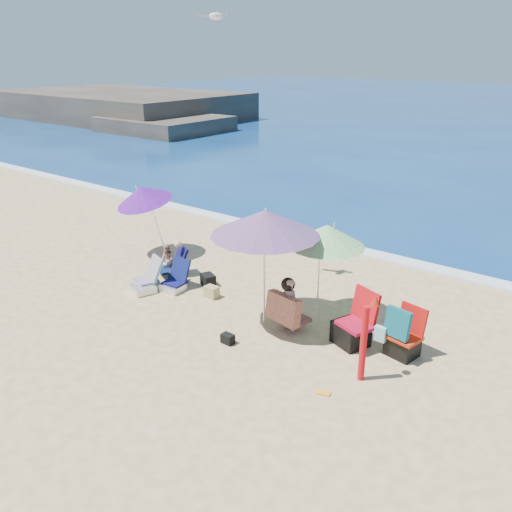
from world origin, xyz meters
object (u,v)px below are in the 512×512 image
Objects in this scene: furled_umbrella at (366,335)px; umbrella_striped at (327,235)px; chair_navy at (175,282)px; person_left at (169,260)px; umbrella_turquoise at (265,223)px; umbrella_blue at (143,194)px; camp_chair_right at (402,338)px; camp_chair_left at (353,329)px; person_center at (288,306)px; chair_rainbow at (146,282)px; seagull at (216,16)px.

umbrella_striped is at bearing 137.78° from furled_umbrella.
chair_navy is 0.76× the size of person_left.
umbrella_turquoise is 1.20m from umbrella_striped.
camp_chair_right is at bearing -4.73° from umbrella_blue.
umbrella_blue is at bearing 173.17° from camp_chair_left.
person_center is at bearing -166.51° from camp_chair_right.
umbrella_turquoise is at bearing 167.24° from furled_umbrella.
chair_navy is at bearing -174.57° from camp_chair_right.
furled_umbrella is at bearing -10.64° from person_left.
person_center is (-1.97, -0.47, 0.18)m from camp_chair_right.
chair_navy is (2.06, -1.04, -1.37)m from umbrella_blue.
person_left is (1.41, -0.57, -1.16)m from umbrella_blue.
furled_umbrella reaches higher than camp_chair_left.
umbrella_blue is at bearing 138.42° from chair_rainbow.
chair_navy is 0.82m from person_left.
person_left is (-3.04, 0.48, -1.58)m from umbrella_turquoise.
umbrella_blue is at bearing 178.22° from umbrella_striped.
umbrella_blue reaches higher than camp_chair_right.
umbrella_striped is 2.27× the size of chair_rainbow.
camp_chair_left is at bearing -11.49° from seagull.
umbrella_turquoise is at bearing 7.23° from chair_rainbow.
chair_rainbow is 5.43m from seagull.
camp_chair_right is at bearing 78.96° from furled_umbrella.
furled_umbrella is 6.46m from seagull.
camp_chair_right is 1.09× the size of person_left.
camp_chair_right is (0.81, 0.16, 0.03)m from camp_chair_left.
umbrella_turquoise is 1.18× the size of umbrella_blue.
camp_chair_left is at bearing 15.11° from person_center.
chair_navy is 0.70× the size of camp_chair_right.
furled_umbrella is 2.19× the size of chair_navy.
seagull is at bearing 68.06° from chair_navy.
umbrella_blue is 2.98× the size of chair_navy.
umbrella_blue is 2.84× the size of seagull.
chair_rainbow is at bearing -78.03° from person_left.
person_center is at bearing 6.22° from chair_rainbow.
umbrella_blue is 2.52m from chair_rainbow.
chair_navy is 0.64× the size of camp_chair_left.
camp_chair_right is (0.19, 0.99, -0.44)m from furled_umbrella.
chair_navy is at bearing 179.67° from umbrella_turquoise.
person_center is (-1.77, 0.52, -0.26)m from furled_umbrella.
umbrella_striped is at bearing -1.78° from umbrella_blue.
camp_chair_right reaches higher than person_left.
camp_chair_right is at bearing 10.88° from umbrella_turquoise.
umbrella_turquoise is 2.37m from camp_chair_left.
umbrella_striped is at bearing 6.14° from person_left.
umbrella_blue is (-5.19, 0.16, -0.10)m from umbrella_striped.
chair_rainbow is at bearing -171.06° from camp_chair_right.
umbrella_turquoise is at bearing -13.27° from umbrella_blue.
person_left is (-5.32, 1.00, -0.38)m from furled_umbrella.
chair_navy is 5.30m from seagull.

